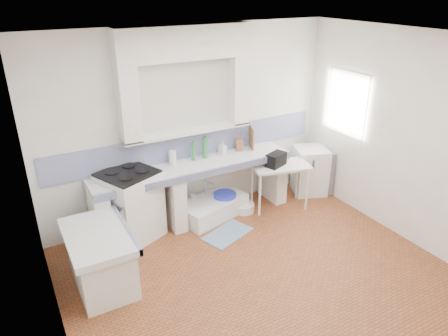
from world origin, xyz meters
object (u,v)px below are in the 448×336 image
stove (131,206)px  fridge (310,171)px  sink (212,208)px  side_table (279,186)px

stove → fridge: 3.05m
sink → side_table: bearing=-29.0°
sink → fridge: bearing=-18.1°
stove → side_table: bearing=-30.7°
stove → side_table: 2.32m
fridge → sink: bearing=-162.1°
stove → sink: bearing=-25.2°
stove → side_table: (2.30, -0.30, -0.12)m
stove → sink: size_ratio=0.92×
sink → side_table: side_table is taller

